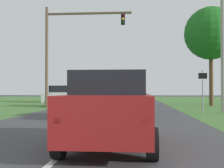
# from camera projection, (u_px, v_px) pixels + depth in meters

# --- Properties ---
(ground_plane) EXTENTS (120.00, 120.00, 0.00)m
(ground_plane) POSITION_uv_depth(u_px,v_px,m) (99.00, 120.00, 14.47)
(ground_plane) COLOR #424244
(red_suv_near) EXTENTS (2.30, 4.51, 1.98)m
(red_suv_near) POSITION_uv_depth(u_px,v_px,m) (111.00, 108.00, 7.78)
(red_suv_near) COLOR maroon
(red_suv_near) RESTS_ON ground_plane
(pickup_truck_lead) EXTENTS (2.33, 5.06, 1.92)m
(pickup_truck_lead) POSITION_uv_depth(u_px,v_px,m) (110.00, 100.00, 15.80)
(pickup_truck_lead) COLOR #4C515B
(pickup_truck_lead) RESTS_ON ground_plane
(traffic_light) EXTENTS (7.33, 0.40, 8.53)m
(traffic_light) POSITION_uv_depth(u_px,v_px,m) (67.00, 42.00, 24.72)
(traffic_light) COLOR brown
(traffic_light) RESTS_ON ground_plane
(keep_moving_sign) EXTENTS (0.60, 0.09, 2.70)m
(keep_moving_sign) POSITION_uv_depth(u_px,v_px,m) (203.00, 86.00, 17.87)
(keep_moving_sign) COLOR gray
(keep_moving_sign) RESTS_ON ground_plane
(oak_tree_right) EXTENTS (4.91, 4.91, 9.20)m
(oak_tree_right) POSITION_uv_depth(u_px,v_px,m) (211.00, 33.00, 27.18)
(oak_tree_right) COLOR #4C351E
(oak_tree_right) RESTS_ON ground_plane
(crossing_suv_far) EXTENTS (4.33, 2.22, 1.85)m
(crossing_suv_far) POSITION_uv_depth(u_px,v_px,m) (67.00, 96.00, 25.89)
(crossing_suv_far) COLOR silver
(crossing_suv_far) RESTS_ON ground_plane
(utility_pole_right) EXTENTS (0.28, 0.28, 9.74)m
(utility_pole_right) POSITION_uv_depth(u_px,v_px,m) (223.00, 37.00, 18.66)
(utility_pole_right) COLOR #9E998E
(utility_pole_right) RESTS_ON ground_plane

